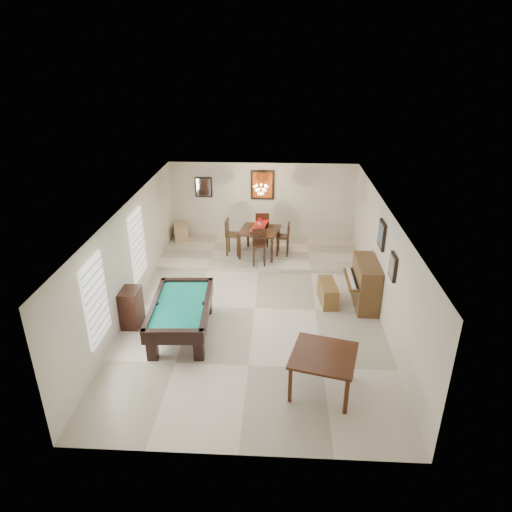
# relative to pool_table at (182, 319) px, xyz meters

# --- Properties ---
(ground_plane) EXTENTS (6.00, 9.00, 0.02)m
(ground_plane) POSITION_rel_pool_table_xyz_m (1.56, 1.19, -0.39)
(ground_plane) COLOR beige
(wall_back) EXTENTS (6.00, 0.04, 2.60)m
(wall_back) POSITION_rel_pool_table_xyz_m (1.56, 5.69, 0.92)
(wall_back) COLOR silver
(wall_back) RESTS_ON ground_plane
(wall_front) EXTENTS (6.00, 0.04, 2.60)m
(wall_front) POSITION_rel_pool_table_xyz_m (1.56, -3.31, 0.92)
(wall_front) COLOR silver
(wall_front) RESTS_ON ground_plane
(wall_left) EXTENTS (0.04, 9.00, 2.60)m
(wall_left) POSITION_rel_pool_table_xyz_m (-1.44, 1.19, 0.92)
(wall_left) COLOR silver
(wall_left) RESTS_ON ground_plane
(wall_right) EXTENTS (0.04, 9.00, 2.60)m
(wall_right) POSITION_rel_pool_table_xyz_m (4.56, 1.19, 0.92)
(wall_right) COLOR silver
(wall_right) RESTS_ON ground_plane
(ceiling) EXTENTS (6.00, 9.00, 0.04)m
(ceiling) POSITION_rel_pool_table_xyz_m (1.56, 1.19, 2.22)
(ceiling) COLOR white
(ceiling) RESTS_ON wall_back
(dining_step) EXTENTS (6.00, 2.50, 0.12)m
(dining_step) POSITION_rel_pool_table_xyz_m (1.56, 4.44, -0.32)
(dining_step) COLOR beige
(dining_step) RESTS_ON ground_plane
(window_left_front) EXTENTS (0.06, 1.00, 1.70)m
(window_left_front) POSITION_rel_pool_table_xyz_m (-1.41, -1.01, 1.02)
(window_left_front) COLOR white
(window_left_front) RESTS_ON wall_left
(window_left_rear) EXTENTS (0.06, 1.00, 1.70)m
(window_left_rear) POSITION_rel_pool_table_xyz_m (-1.41, 1.79, 1.02)
(window_left_rear) COLOR white
(window_left_rear) RESTS_ON wall_left
(pool_table) EXTENTS (1.38, 2.37, 0.77)m
(pool_table) POSITION_rel_pool_table_xyz_m (0.00, 0.00, 0.00)
(pool_table) COLOR black
(pool_table) RESTS_ON ground_plane
(square_table) EXTENTS (1.39, 1.39, 0.79)m
(square_table) POSITION_rel_pool_table_xyz_m (2.99, -1.68, 0.01)
(square_table) COLOR #381A0E
(square_table) RESTS_ON ground_plane
(upright_piano) EXTENTS (0.78, 1.39, 1.16)m
(upright_piano) POSITION_rel_pool_table_xyz_m (4.15, 1.55, 0.20)
(upright_piano) COLOR brown
(upright_piano) RESTS_ON ground_plane
(piano_bench) EXTENTS (0.46, 0.99, 0.53)m
(piano_bench) POSITION_rel_pool_table_xyz_m (3.38, 1.59, -0.12)
(piano_bench) COLOR brown
(piano_bench) RESTS_ON ground_plane
(apothecary_chest) EXTENTS (0.40, 0.60, 0.90)m
(apothecary_chest) POSITION_rel_pool_table_xyz_m (-1.22, 0.31, 0.07)
(apothecary_chest) COLOR black
(apothecary_chest) RESTS_ON ground_plane
(dining_table) EXTENTS (1.32, 1.32, 0.93)m
(dining_table) POSITION_rel_pool_table_xyz_m (1.54, 4.21, 0.20)
(dining_table) COLOR black
(dining_table) RESTS_ON dining_step
(flower_vase) EXTENTS (0.19, 0.19, 0.26)m
(flower_vase) POSITION_rel_pool_table_xyz_m (1.54, 4.21, 0.79)
(flower_vase) COLOR #B4110F
(flower_vase) RESTS_ON dining_table
(dining_chair_south) EXTENTS (0.41, 0.41, 1.04)m
(dining_chair_south) POSITION_rel_pool_table_xyz_m (1.56, 3.50, 0.26)
(dining_chair_south) COLOR black
(dining_chair_south) RESTS_ON dining_step
(dining_chair_north) EXTENTS (0.46, 0.46, 1.14)m
(dining_chair_north) POSITION_rel_pool_table_xyz_m (1.58, 4.92, 0.31)
(dining_chair_north) COLOR black
(dining_chair_north) RESTS_ON dining_step
(dining_chair_west) EXTENTS (0.44, 0.44, 1.10)m
(dining_chair_west) POSITION_rel_pool_table_xyz_m (0.74, 4.17, 0.29)
(dining_chair_west) COLOR black
(dining_chair_west) RESTS_ON dining_step
(dining_chair_east) EXTENTS (0.41, 0.41, 1.01)m
(dining_chair_east) POSITION_rel_pool_table_xyz_m (2.24, 4.22, 0.24)
(dining_chair_east) COLOR black
(dining_chair_east) RESTS_ON dining_step
(corner_bench) EXTENTS (0.56, 0.64, 0.50)m
(corner_bench) POSITION_rel_pool_table_xyz_m (-1.08, 5.26, -0.02)
(corner_bench) COLOR tan
(corner_bench) RESTS_ON dining_step
(chandelier) EXTENTS (0.44, 0.44, 0.60)m
(chandelier) POSITION_rel_pool_table_xyz_m (1.56, 4.39, 1.82)
(chandelier) COLOR #FFE5B2
(chandelier) RESTS_ON ceiling
(back_painting) EXTENTS (0.75, 0.06, 0.95)m
(back_painting) POSITION_rel_pool_table_xyz_m (1.56, 5.65, 1.52)
(back_painting) COLOR #D84C14
(back_painting) RESTS_ON wall_back
(back_mirror) EXTENTS (0.55, 0.06, 0.65)m
(back_mirror) POSITION_rel_pool_table_xyz_m (-0.34, 5.65, 1.42)
(back_mirror) COLOR white
(back_mirror) RESTS_ON wall_back
(right_picture_upper) EXTENTS (0.06, 0.55, 0.65)m
(right_picture_upper) POSITION_rel_pool_table_xyz_m (4.52, 1.49, 1.52)
(right_picture_upper) COLOR slate
(right_picture_upper) RESTS_ON wall_right
(right_picture_lower) EXTENTS (0.06, 0.45, 0.55)m
(right_picture_lower) POSITION_rel_pool_table_xyz_m (4.52, 0.19, 1.32)
(right_picture_lower) COLOR gray
(right_picture_lower) RESTS_ON wall_right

